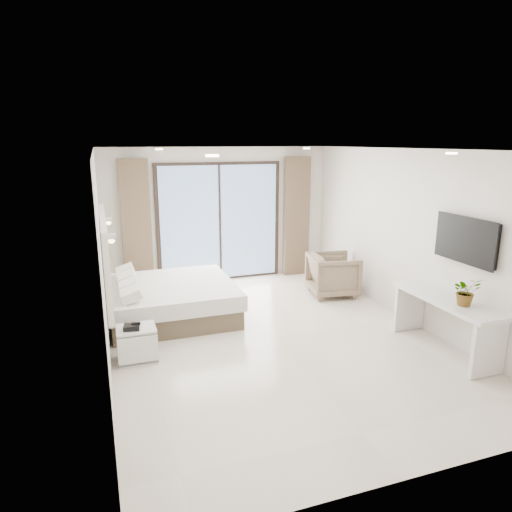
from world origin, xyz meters
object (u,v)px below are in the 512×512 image
object	(u,v)px
nightstand	(137,344)
armchair	(333,273)
bed	(170,300)
console_desk	(446,312)

from	to	relation	value
nightstand	armchair	size ratio (longest dim) A/B	0.59
bed	console_desk	bearing A→B (deg)	-36.46
nightstand	console_desk	size ratio (longest dim) A/B	0.30
nightstand	bed	bearing A→B (deg)	65.39
bed	nightstand	xyz separation A→B (m)	(-0.65, -1.39, -0.07)
console_desk	armchair	xyz separation A→B (m)	(-0.30, 2.61, -0.14)
nightstand	console_desk	world-z (taller)	console_desk
nightstand	armchair	xyz separation A→B (m)	(3.69, 1.52, 0.20)
bed	armchair	xyz separation A→B (m)	(3.05, 0.13, 0.13)
console_desk	armchair	world-z (taller)	armchair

